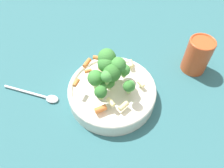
{
  "coord_description": "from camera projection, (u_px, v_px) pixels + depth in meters",
  "views": [
    {
      "loc": [
        -0.24,
        0.26,
        0.51
      ],
      "look_at": [
        0.0,
        0.0,
        0.06
      ],
      "focal_mm": 35.0,
      "sensor_mm": 36.0,
      "label": 1
    }
  ],
  "objects": [
    {
      "name": "bowl",
      "position": [
        112.0,
        92.0,
        0.6
      ],
      "size": [
        0.24,
        0.24,
        0.05
      ],
      "color": "silver",
      "rests_on": "ground_plane"
    },
    {
      "name": "pasta_salad",
      "position": [
        110.0,
        72.0,
        0.54
      ],
      "size": [
        0.17,
        0.19,
        0.1
      ],
      "color": "#8CB766",
      "rests_on": "bowl"
    },
    {
      "name": "ground_plane",
      "position": [
        112.0,
        97.0,
        0.61
      ],
      "size": [
        3.0,
        3.0,
        0.0
      ],
      "primitive_type": "plane",
      "color": "#2D6066"
    },
    {
      "name": "spoon",
      "position": [
        41.0,
        96.0,
        0.61
      ],
      "size": [
        0.16,
        0.09,
        0.01
      ],
      "rotation": [
        0.0,
        0.0,
        9.87
      ],
      "color": "silver",
      "rests_on": "ground_plane"
    },
    {
      "name": "cup",
      "position": [
        198.0,
        55.0,
        0.64
      ],
      "size": [
        0.07,
        0.07,
        0.11
      ],
      "color": "#CC4C23",
      "rests_on": "ground_plane"
    }
  ]
}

